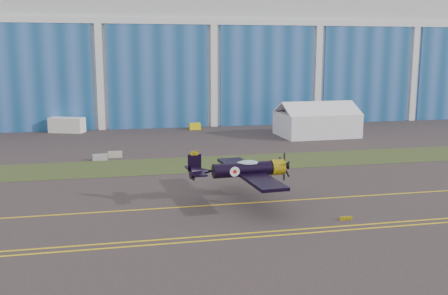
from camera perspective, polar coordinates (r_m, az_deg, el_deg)
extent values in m
plane|color=#392F2F|center=(55.50, -13.76, -5.38)|extent=(260.00, 260.00, 0.00)
cube|color=#475128|center=(69.08, -13.49, -2.26)|extent=(260.00, 10.00, 0.02)
cube|color=silver|center=(125.47, -13.27, 10.20)|extent=(220.00, 45.00, 30.00)
cube|color=navy|center=(102.79, -13.35, 7.43)|extent=(220.00, 0.60, 20.00)
cube|color=silver|center=(102.79, -13.60, 13.34)|extent=(220.00, 0.70, 1.20)
cube|color=yellow|center=(50.70, -13.89, -6.88)|extent=(200.00, 0.20, 0.02)
cube|color=yellow|center=(41.71, -14.24, -10.71)|extent=(80.00, 0.20, 0.02)
cube|color=yellow|center=(42.65, -14.19, -10.23)|extent=(80.00, 0.20, 0.02)
cube|color=yellow|center=(48.34, 13.14, -7.50)|extent=(1.20, 0.15, 0.35)
cube|color=white|center=(101.70, -16.72, 2.36)|extent=(6.87, 4.72, 2.77)
cube|color=yellow|center=(101.32, -3.17, 2.32)|extent=(2.16, 1.39, 1.24)
cube|color=gray|center=(74.23, -13.35, -1.05)|extent=(2.04, 0.77, 0.90)
cube|color=#A09D8C|center=(75.80, -11.78, -0.75)|extent=(2.01, 0.64, 0.90)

